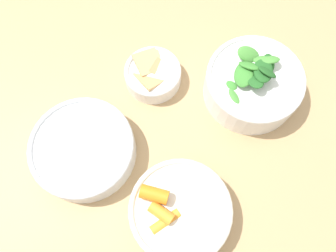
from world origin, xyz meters
name	(u,v)px	position (x,y,z in m)	size (l,w,h in m)	color
ground_plane	(164,176)	(0.00, 0.00, 0.00)	(10.00, 10.00, 0.00)	#4C4238
dining_table	(160,121)	(0.00, 0.00, 0.64)	(1.02, 0.94, 0.75)	tan
bowl_carrots	(180,211)	(-0.13, 0.18, 0.79)	(0.17, 0.17, 0.07)	silver
bowl_greens	(252,84)	(-0.16, -0.09, 0.79)	(0.19, 0.19, 0.11)	white
bowl_beans_hotdog	(84,149)	(0.07, 0.16, 0.78)	(0.19, 0.19, 0.05)	silver
bowl_cookies	(153,74)	(0.03, -0.04, 0.78)	(0.11, 0.11, 0.05)	white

